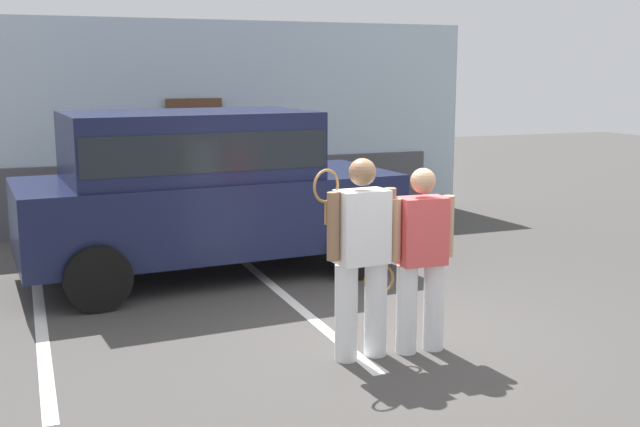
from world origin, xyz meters
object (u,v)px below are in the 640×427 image
at_px(parked_suv, 201,185).
at_px(tennis_player_man, 361,256).
at_px(tennis_player_woman, 421,258).
at_px(potted_plant_by_porch, 383,194).

xyz_separation_m(parked_suv, tennis_player_man, (0.67, -3.32, -0.21)).
bearing_deg(parked_suv, tennis_player_woman, -73.46).
height_order(parked_suv, tennis_player_woman, parked_suv).
bearing_deg(potted_plant_by_porch, tennis_player_man, -117.54).
bearing_deg(potted_plant_by_porch, tennis_player_woman, -112.70).
height_order(parked_suv, potted_plant_by_porch, parked_suv).
bearing_deg(tennis_player_man, parked_suv, -82.74).
height_order(tennis_player_woman, potted_plant_by_porch, tennis_player_woman).
bearing_deg(parked_suv, potted_plant_by_porch, 29.26).
height_order(tennis_player_man, tennis_player_woman, tennis_player_man).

